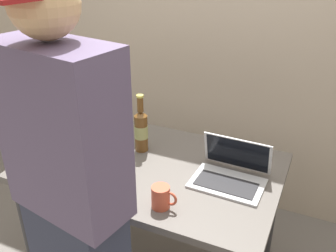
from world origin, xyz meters
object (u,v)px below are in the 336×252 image
Objects in this scene: beer_bottle_dark at (106,133)px; coffee_mug at (161,197)px; beer_bottle_brown at (117,141)px; beer_bottle_amber at (141,129)px; person_figure at (75,219)px; laptop at (231,172)px.

coffee_mug is (0.51, -0.35, -0.05)m from beer_bottle_dark.
beer_bottle_brown is at bearing 146.69° from coffee_mug.
person_figure is at bearing -79.00° from beer_bottle_amber.
beer_bottle_amber is at bearing 127.84° from coffee_mug.
beer_bottle_brown reaches higher than coffee_mug.
laptop is 0.83m from person_figure.
beer_bottle_amber is at bearing 171.88° from laptop.
person_figure reaches higher than beer_bottle_amber.
beer_bottle_brown is 0.46m from coffee_mug.
person_figure is at bearing -71.51° from beer_bottle_brown.
beer_bottle_dark is 0.20m from beer_bottle_amber.
beer_bottle_brown is 0.66m from person_figure.
coffee_mug is (-0.22, -0.34, 0.01)m from laptop.
beer_bottle_dark reaches higher than coffee_mug.
person_figure is at bearing -118.65° from laptop.
laptop is at bearing -8.12° from beer_bottle_amber.
beer_bottle_brown is 0.18m from beer_bottle_amber.
beer_bottle_amber is 0.19× the size of person_figure.
coffee_mug is at bearing -33.31° from beer_bottle_brown.
coffee_mug is (0.17, 0.38, -0.11)m from person_figure.
beer_bottle_amber reaches higher than coffee_mug.
beer_bottle_brown is at bearing -171.48° from laptop.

